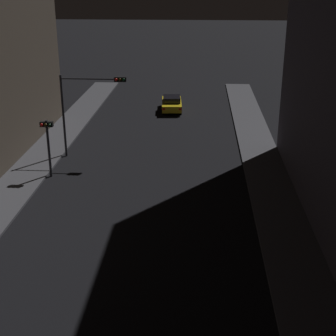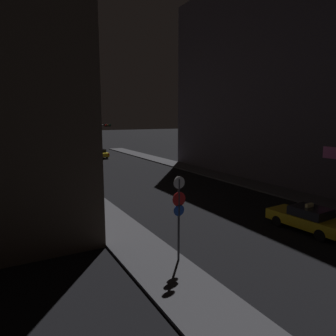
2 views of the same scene
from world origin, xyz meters
The scene contains 5 objects.
sidewalk_left centered at (-7.70, 29.23, 0.07)m, with size 2.75×62.47×0.14m, color #424247.
sidewalk_right centered at (7.70, 29.23, 0.07)m, with size 2.75×62.47×0.14m, color #424247.
far_car centered at (0.69, 48.26, 0.73)m, with size 2.09×4.56×1.42m.
traffic_light_overhead centered at (-4.42, 35.16, 4.16)m, with size 4.53×0.41×5.78m.
traffic_light_left_kerb centered at (-6.08, 31.27, 2.67)m, with size 0.80×0.42×3.72m.
Camera 1 is at (3.25, 2.26, 12.05)m, focal length 53.38 mm.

